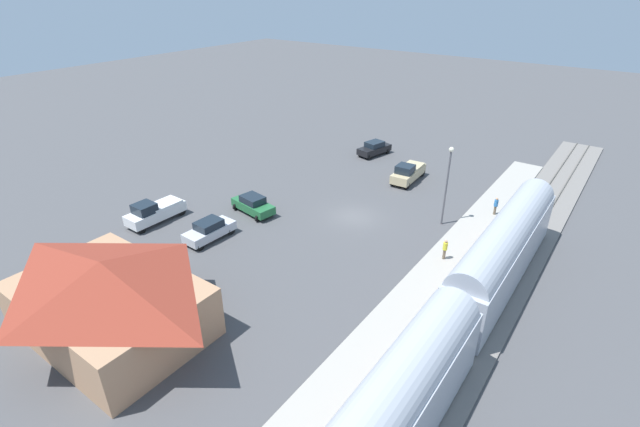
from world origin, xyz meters
TOP-DOWN VIEW (x-y plane):
  - ground_plane at (0.00, 0.00)m, footprint 200.00×200.00m
  - railway_track at (-14.00, 0.00)m, footprint 4.80×70.00m
  - platform at (-10.00, 0.00)m, footprint 3.20×46.00m
  - passenger_train at (-14.00, 11.54)m, footprint 2.93×35.69m
  - station_building at (4.00, 22.00)m, footprint 12.35×8.69m
  - pedestrian_on_platform at (-9.78, 2.38)m, footprint 0.36×0.36m
  - pedestrian_waiting_far at (-10.66, -7.59)m, footprint 0.36×0.36m
  - sedan_green at (8.19, 4.89)m, footprint 4.73×2.79m
  - pickup_tan at (-0.29, -10.62)m, footprint 2.21×5.49m
  - sedan_black at (6.83, -15.74)m, footprint 2.80×4.80m
  - pickup_white at (14.25, 11.42)m, footprint 2.05×5.43m
  - sedan_silver at (7.83, 10.65)m, footprint 2.02×4.57m
  - light_pole_near_platform at (-7.20, -3.49)m, footprint 0.44×0.44m

SIDE VIEW (x-z plane):
  - ground_plane at x=0.00m, z-range 0.00..0.00m
  - railway_track at x=-14.00m, z-range -0.06..0.24m
  - platform at x=-10.00m, z-range 0.00..0.30m
  - sedan_green at x=8.19m, z-range 0.01..1.75m
  - sedan_black at x=6.83m, z-range 0.01..1.75m
  - sedan_silver at x=7.83m, z-range 0.01..1.75m
  - pickup_tan at x=-0.29m, z-range -0.04..2.10m
  - pickup_white at x=14.25m, z-range -0.04..2.10m
  - pedestrian_on_platform at x=-9.78m, z-range 0.43..2.14m
  - pedestrian_waiting_far at x=-10.66m, z-range 0.43..2.14m
  - station_building at x=4.00m, z-range 0.10..5.31m
  - passenger_train at x=-14.00m, z-range 0.37..5.35m
  - light_pole_near_platform at x=-7.20m, z-range 0.98..8.31m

